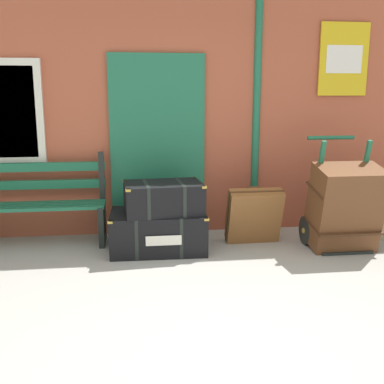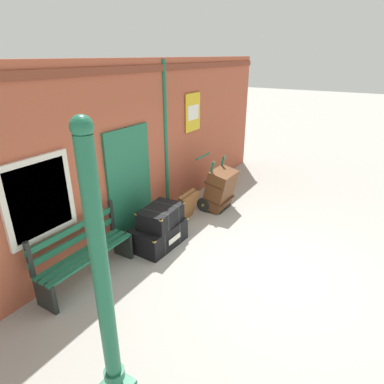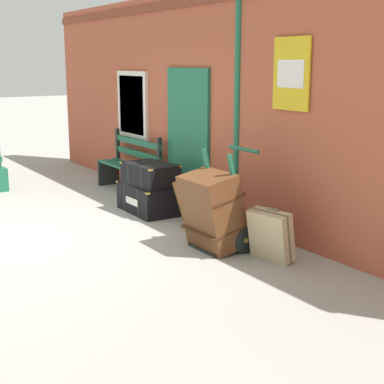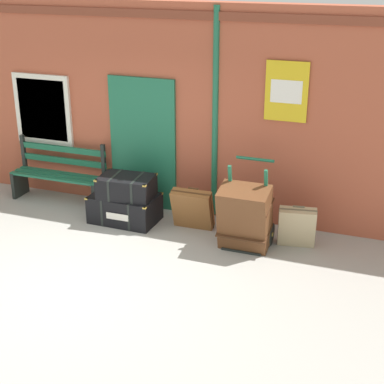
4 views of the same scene
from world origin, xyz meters
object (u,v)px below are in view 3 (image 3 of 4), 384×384
Objects in this scene: steamer_trunk_base at (151,198)px; platform_bench at (130,166)px; steamer_trunk_middle at (151,174)px; large_brown_trunk at (212,211)px; suitcase_beige at (195,205)px; porters_trolley at (224,225)px; suitcase_cream at (271,235)px.

platform_bench is at bearing 164.88° from steamer_trunk_base.
large_brown_trunk is (1.90, -0.23, -0.11)m from steamer_trunk_middle.
steamer_trunk_base is 1.58× the size of suitcase_beige.
large_brown_trunk is at bearing -21.15° from suitcase_beige.
platform_bench is 1.44m from steamer_trunk_base.
porters_trolley reaches higher than suitcase_beige.
steamer_trunk_base is (1.37, -0.37, -0.23)m from platform_bench.
large_brown_trunk is at bearing -6.88° from steamer_trunk_middle.
platform_bench is 1.49m from steamer_trunk_middle.
platform_bench is 3.36m from porters_trolley.
porters_trolley is (3.33, -0.45, -0.17)m from platform_bench.
porters_trolley reaches higher than platform_bench.
porters_trolley reaches higher than steamer_trunk_base.
large_brown_trunk is at bearing -153.51° from suitcase_cream.
steamer_trunk_base is at bearing 172.54° from large_brown_trunk.
platform_bench is 2.66× the size of suitcase_cream.
steamer_trunk_base is at bearing 177.65° from porters_trolley.
suitcase_beige is (1.01, 0.11, -0.26)m from steamer_trunk_middle.
steamer_trunk_middle reaches higher than steamer_trunk_base.
platform_bench is at bearing 175.78° from suitcase_cream.
platform_bench is at bearing 173.38° from suitcase_beige.
platform_bench is at bearing 172.29° from porters_trolley.
large_brown_trunk is (-0.00, -0.18, 0.20)m from porters_trolley.
suitcase_beige is at bearing 6.40° from steamer_trunk_middle.
porters_trolley is at bearing -7.71° from platform_bench.
platform_bench reaches higher than suitcase_cream.
suitcase_cream is at bearing 1.64° from steamer_trunk_base.
porters_trolley is at bearing 90.00° from large_brown_trunk.
suitcase_cream is (0.67, 0.33, -0.18)m from large_brown_trunk.
suitcase_cream reaches higher than steamer_trunk_base.
porters_trolley is (1.96, -0.08, 0.06)m from steamer_trunk_base.
suitcase_cream is at bearing 13.16° from porters_trolley.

